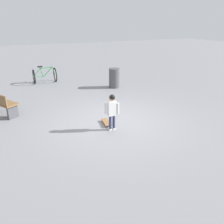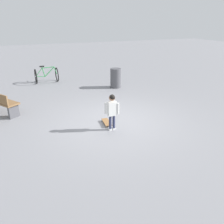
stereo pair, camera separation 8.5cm
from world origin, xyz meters
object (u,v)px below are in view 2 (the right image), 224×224
at_px(bicycle_near, 47,75).
at_px(trash_bin, 116,78).
at_px(skateboard, 107,122).
at_px(child_person, 112,108).

bearing_deg(bicycle_near, trash_bin, -37.29).
height_order(skateboard, bicycle_near, bicycle_near).
distance_m(child_person, trash_bin, 4.40).
relative_size(skateboard, trash_bin, 0.65).
height_order(skateboard, trash_bin, trash_bin).
bearing_deg(trash_bin, skateboard, -117.55).
relative_size(bicycle_near, trash_bin, 1.23).
xyz_separation_m(child_person, skateboard, (0.00, 0.42, -0.60)).
bearing_deg(bicycle_near, child_person, -81.23).
distance_m(bicycle_near, trash_bin, 3.52).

